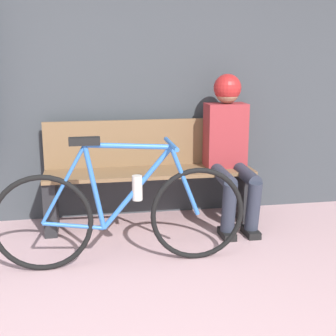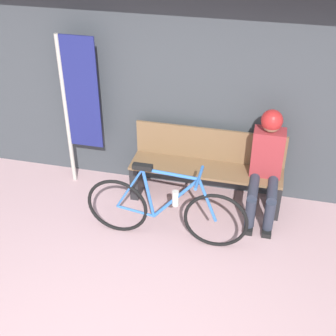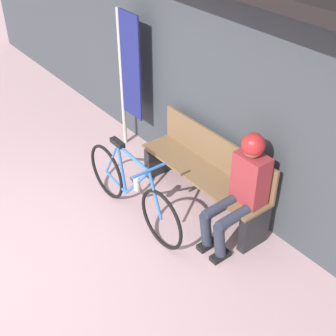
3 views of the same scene
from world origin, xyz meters
TOP-DOWN VIEW (x-y plane):
  - storefront_wall at (0.00, 2.60)m, footprint 12.00×0.56m
  - park_bench_near at (0.46, 2.30)m, footprint 1.74×0.42m
  - bicycle at (0.16, 1.50)m, footprint 1.72×0.40m
  - person_seated at (1.12, 2.18)m, footprint 0.34×0.66m
  - banner_pole at (-1.07, 2.31)m, footprint 0.45×0.05m

SIDE VIEW (x-z plane):
  - bicycle at x=0.16m, z-range -0.07..0.83m
  - park_bench_near at x=0.46m, z-range -0.02..0.86m
  - person_seated at x=1.12m, z-range 0.09..1.36m
  - banner_pole at x=-1.07m, z-range 0.19..2.06m
  - storefront_wall at x=0.00m, z-range 0.06..3.26m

